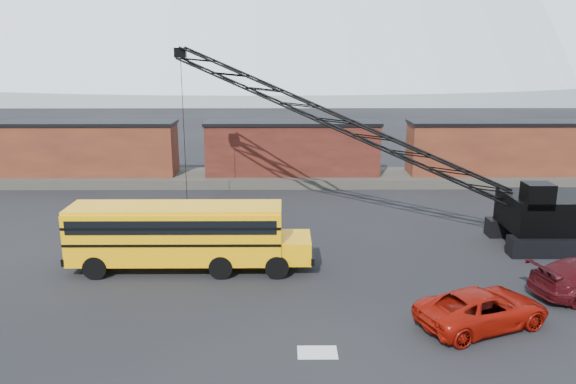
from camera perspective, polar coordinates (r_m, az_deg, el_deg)
name	(u,v)px	position (r m, az deg, el deg)	size (l,w,h in m)	color
ground	(300,303)	(24.01, 1.23, -11.18)	(160.00, 160.00, 0.00)	black
gravel_berm	(292,178)	(44.79, 0.45, 1.44)	(120.00, 5.00, 0.70)	#4C473E
boxcar_west_near	(89,148)	(46.89, -19.54, 4.20)	(13.70, 3.10, 4.17)	#491C15
boxcar_mid	(293,148)	(44.31, 0.46, 4.48)	(13.70, 3.10, 4.17)	#591F19
boxcar_east_near	(495,148)	(47.34, 20.27, 4.23)	(13.70, 3.10, 4.17)	#491C15
snow_patch	(317,352)	(20.49, 3.00, -15.96)	(1.40, 0.90, 0.02)	silver
school_bus	(184,234)	(27.24, -10.55, -4.21)	(11.65, 2.65, 3.19)	#FFAB05
red_pickup	(483,308)	(23.10, 19.17, -11.11)	(2.42, 5.24, 1.46)	#991207
crawler_crane	(344,125)	(32.28, 5.67, 6.83)	(23.82, 8.85, 10.62)	black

